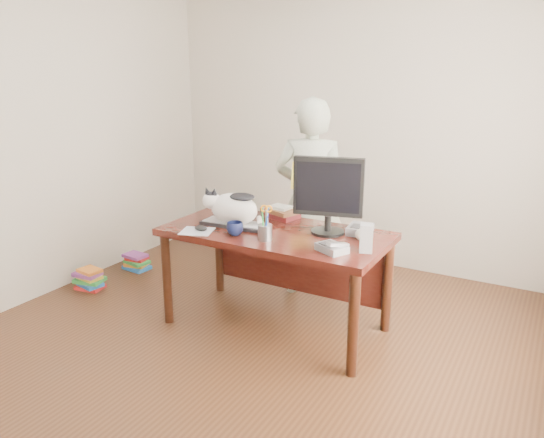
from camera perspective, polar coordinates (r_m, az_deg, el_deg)
The scene contains 18 objects.
room at distance 3.14m, azimuth -4.97°, elevation 6.31°, with size 4.50×4.50×4.50m.
desk at distance 3.90m, azimuth 0.93°, elevation -3.04°, with size 1.60×0.80×0.75m.
keyboard at distance 3.91m, azimuth -4.06°, elevation -0.51°, with size 0.51×0.22×0.03m.
cat at distance 3.88m, azimuth -4.32°, elevation 1.28°, with size 0.49×0.27×0.28m.
monitor at distance 3.65m, azimuth 6.07°, elevation 2.97°, with size 0.48×0.29×0.54m.
pen_cup at distance 3.57m, azimuth -0.75°, elevation -1.23°, with size 0.12×0.12×0.25m.
mousepad at distance 3.80m, azimuth -8.08°, elevation -1.30°, with size 0.27×0.26×0.00m.
mouse at distance 3.80m, azimuth -7.67°, elevation -0.97°, with size 0.11×0.09×0.04m.
coffee_mug at distance 3.69m, azimuth -4.01°, elevation -1.03°, with size 0.12×0.12×0.09m, color black.
phone at distance 3.38m, azimuth 6.53°, elevation -3.07°, with size 0.23×0.20×0.09m.
speaker at distance 3.39m, azimuth 10.10°, elevation -2.02°, with size 0.11×0.11×0.18m.
baseball at distance 3.62m, azimuth 9.57°, elevation -1.65°, with size 0.08×0.08×0.08m.
book_stack at distance 4.09m, azimuth 1.05°, elevation 0.67°, with size 0.28×0.24×0.09m.
calculator at distance 3.77m, azimuth 9.43°, elevation -1.11°, with size 0.17×0.22×0.06m.
person at distance 4.38m, azimuth 4.16°, elevation 2.18°, with size 0.60×0.40×1.65m, color silver.
held_book at distance 4.18m, azimuth 3.22°, elevation 4.65°, with size 0.18×0.13×0.22m.
book_pile_a at distance 4.93m, azimuth -19.04°, elevation -6.14°, with size 0.27×0.22×0.18m.
book_pile_b at distance 5.26m, azimuth -14.37°, elevation -4.48°, with size 0.26×0.20×0.15m.
Camera 1 is at (1.75, -2.55, 1.89)m, focal length 35.00 mm.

